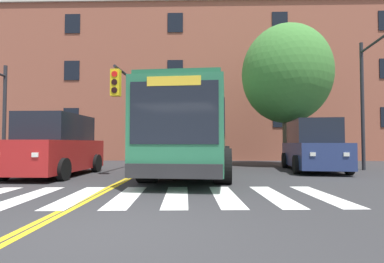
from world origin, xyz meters
The scene contains 11 objects.
ground_plane centered at (0.00, 0.00, 0.00)m, with size 120.00×120.00×0.00m, color #303033.
crosswalk centered at (-0.42, 2.72, 0.00)m, with size 9.91×3.39×0.01m.
lane_line_yellow_inner centered at (-1.31, 16.72, 0.00)m, with size 0.12×36.00×0.01m, color gold.
lane_line_yellow_outer centered at (-1.15, 16.72, 0.00)m, with size 0.12×36.00×0.01m, color gold.
city_bus centered at (1.10, 8.36, 1.71)m, with size 3.60×10.78×3.17m.
car_red_near_lane centered at (-4.23, 7.06, 1.11)m, with size 2.39×4.87×2.34m.
car_navy_far_lane centered at (6.37, 9.28, 1.08)m, with size 2.66×5.05×2.29m.
traffic_light_near_corner centered at (8.75, 8.66, 3.95)m, with size 0.57×2.91×5.95m.
traffic_light_overhead centered at (-1.73, 8.88, 3.09)m, with size 0.49×4.37×4.61m.
street_tree_curbside_large centered at (5.99, 11.93, 4.99)m, with size 6.33×6.44×7.68m.
building_facade centered at (-0.45, 20.17, 6.09)m, with size 37.19×6.97×12.17m.
Camera 1 is at (1.28, -4.31, 1.26)m, focal length 28.00 mm.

